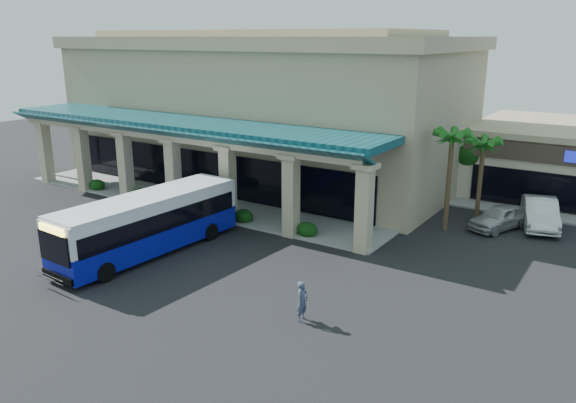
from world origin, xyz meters
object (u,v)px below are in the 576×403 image
Objects in this scene: transit_bus at (149,225)px; car_white at (540,213)px; car_silver at (500,217)px; pedestrian at (302,301)px.

transit_bus is 2.16× the size of car_white.
transit_bus reaches higher than car_silver.
car_white reaches higher than car_silver.
transit_bus is 2.64× the size of car_silver.
transit_bus is 6.65× the size of pedestrian.
car_white is (1.88, 1.72, 0.13)m from car_silver.
car_white is at bearing 47.32° from transit_bus.
car_silver is (3.83, 15.83, -0.12)m from pedestrian.
transit_bus is at bearing 77.47° from pedestrian.
transit_bus reaches higher than pedestrian.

